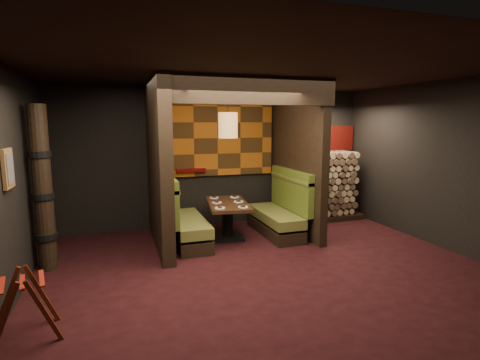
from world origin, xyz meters
name	(u,v)px	position (x,y,z in m)	size (l,w,h in m)	color
floor	(268,271)	(0.00, 0.00, -0.01)	(6.50, 5.50, 0.02)	black
ceiling	(271,69)	(0.00, 0.00, 2.86)	(6.50, 5.50, 0.02)	black
wall_back	(218,157)	(0.00, 2.76, 1.43)	(6.50, 0.02, 2.85)	black
wall_front	(420,225)	(0.00, -2.76, 1.43)	(6.50, 0.02, 2.85)	black
wall_left	(3,187)	(-3.26, 0.00, 1.43)	(0.02, 5.50, 2.85)	black
wall_right	(449,166)	(3.26, 0.00, 1.43)	(0.02, 5.50, 2.85)	black
partition_left	(158,165)	(-1.35, 1.65, 1.43)	(0.20, 2.20, 2.85)	black
partition_right	(297,160)	(1.30, 1.70, 1.43)	(0.15, 2.10, 2.85)	black
header_beam	(251,90)	(-0.02, 0.70, 2.63)	(2.85, 0.18, 0.44)	black
tapa_back_panel	(217,138)	(-0.02, 2.71, 1.82)	(2.40, 0.06, 1.55)	#A75613
tapa_side_panel	(163,139)	(-1.23, 1.82, 1.85)	(0.04, 1.85, 1.45)	#A75613
lacquer_shelf	(191,170)	(-0.60, 2.65, 1.18)	(0.60, 0.12, 0.07)	#55060A
booth_bench_left	(183,221)	(-0.96, 1.65, 0.40)	(0.68, 1.60, 1.14)	black
booth_bench_right	(280,213)	(0.93, 1.65, 0.40)	(0.68, 1.60, 1.14)	black
dining_table	(228,215)	(-0.12, 1.67, 0.45)	(0.87, 1.38, 0.68)	black
place_settings	(228,202)	(-0.12, 1.67, 0.69)	(0.70, 1.11, 0.03)	white
pendant_lamp	(228,125)	(-0.12, 1.62, 2.09)	(0.34, 0.34, 0.99)	#A7733D
framed_picture	(8,169)	(-3.22, 0.10, 1.62)	(0.05, 0.36, 0.46)	olive
luggage_rack	(24,303)	(-2.97, -0.81, 0.36)	(0.74, 0.59, 0.73)	#481809
totem_column	(43,190)	(-3.05, 1.10, 1.19)	(0.31, 0.31, 2.40)	black
firewood_stack	(323,186)	(2.29, 2.35, 0.75)	(1.73, 0.70, 1.50)	black
mosaic_header	(317,139)	(2.29, 2.68, 1.78)	(1.83, 0.10, 0.56)	maroon
bay_front_post	(295,158)	(1.39, 1.96, 1.43)	(0.08, 0.08, 2.85)	black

